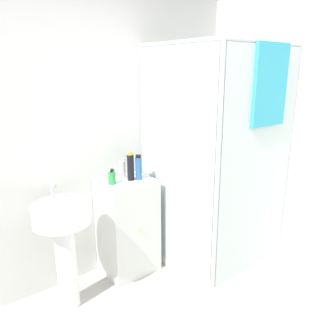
% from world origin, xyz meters
% --- Properties ---
extents(wall_back, '(6.40, 0.06, 2.50)m').
position_xyz_m(wall_back, '(0.00, 1.70, 1.25)').
color(wall_back, white).
rests_on(wall_back, ground_plane).
extents(shower_enclosure, '(0.99, 1.02, 2.04)m').
position_xyz_m(shower_enclosure, '(1.11, 1.09, 0.54)').
color(shower_enclosure, white).
rests_on(shower_enclosure, ground_plane).
extents(vanity_cabinet, '(0.47, 0.40, 0.89)m').
position_xyz_m(vanity_cabinet, '(0.38, 1.47, 0.44)').
color(vanity_cabinet, silver).
rests_on(vanity_cabinet, ground_plane).
extents(sink, '(0.42, 0.42, 1.01)m').
position_xyz_m(sink, '(-0.26, 1.36, 0.63)').
color(sink, white).
rests_on(sink, ground_plane).
extents(soap_dispenser, '(0.06, 0.07, 0.14)m').
position_xyz_m(soap_dispenser, '(0.25, 1.48, 0.94)').
color(soap_dispenser, green).
rests_on(soap_dispenser, vanity_cabinet).
extents(shampoo_bottle_tall_black, '(0.06, 0.06, 0.25)m').
position_xyz_m(shampoo_bottle_tall_black, '(0.43, 1.47, 1.01)').
color(shampoo_bottle_tall_black, black).
rests_on(shampoo_bottle_tall_black, vanity_cabinet).
extents(shampoo_bottle_blue, '(0.06, 0.06, 0.23)m').
position_xyz_m(shampoo_bottle_blue, '(0.49, 1.44, 1.00)').
color(shampoo_bottle_blue, '#2D66A3').
rests_on(shampoo_bottle_blue, vanity_cabinet).
extents(lotion_bottle_white, '(0.06, 0.06, 0.18)m').
position_xyz_m(lotion_bottle_white, '(0.41, 1.58, 0.97)').
color(lotion_bottle_white, white).
rests_on(lotion_bottle_white, vanity_cabinet).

